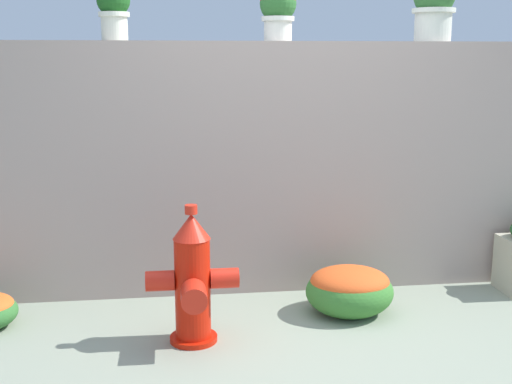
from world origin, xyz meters
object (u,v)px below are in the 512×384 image
object	(u,v)px
potted_plant_1	(114,5)
flower_bush_right	(350,289)
potted_plant_2	(278,7)
potted_plant_3	(434,1)
fire_hydrant	(193,282)

from	to	relation	value
potted_plant_1	flower_bush_right	distance (m)	2.39
potted_plant_1	potted_plant_2	world-z (taller)	potted_plant_1
potted_plant_2	potted_plant_3	world-z (taller)	potted_plant_3
potted_plant_2	potted_plant_3	size ratio (longest dim) A/B	0.81
flower_bush_right	potted_plant_1	bearing A→B (deg)	154.69
potted_plant_1	potted_plant_2	distance (m)	1.09
potted_plant_2	fire_hydrant	size ratio (longest dim) A/B	0.46
potted_plant_1	fire_hydrant	bearing A→B (deg)	-65.68
potted_plant_2	potted_plant_1	bearing A→B (deg)	178.24
potted_plant_1	potted_plant_3	size ratio (longest dim) A/B	0.82
potted_plant_3	potted_plant_1	bearing A→B (deg)	178.06
potted_plant_1	flower_bush_right	bearing A→B (deg)	-25.31
potted_plant_1	fire_hydrant	size ratio (longest dim) A/B	0.47
potted_plant_3	flower_bush_right	world-z (taller)	potted_plant_3
fire_hydrant	potted_plant_3	bearing A→B (deg)	28.32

